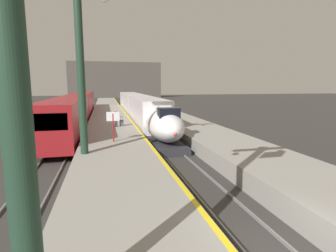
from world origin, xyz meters
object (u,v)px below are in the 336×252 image
Objects in this scene: regional_train_adjacent at (77,108)px; station_column_mid at (80,53)px; departure_info_board at (113,121)px; highspeed_train_main at (140,108)px; rolling_suitcase at (122,123)px; passenger_near_edge at (116,117)px.

station_column_mid is (2.20, -19.85, 4.68)m from regional_train_adjacent.
station_column_mid reaches higher than departure_info_board.
regional_train_adjacent is 20.51m from station_column_mid.
highspeed_train_main is 18.06× the size of departure_info_board.
rolling_suitcase is at bearing -62.54° from regional_train_adjacent.
highspeed_train_main is at bearing 70.43° from passenger_near_edge.
highspeed_train_main is 38.98× the size of rolling_suitcase.
regional_train_adjacent is at bearing 117.46° from rolling_suitcase.
rolling_suitcase is (-3.09, -9.88, -0.57)m from highspeed_train_main.
rolling_suitcase is (5.01, -9.64, -0.77)m from regional_train_adjacent.
regional_train_adjacent is 10.98m from passenger_near_edge.
station_column_mid is (-5.90, -20.08, 4.88)m from highspeed_train_main.
passenger_near_edge is at bearing -144.90° from rolling_suitcase.
regional_train_adjacent is 21.66× the size of passenger_near_edge.
rolling_suitcase is at bearing 35.10° from passenger_near_edge.
highspeed_train_main reaches higher than passenger_near_edge.
station_column_mid reaches higher than highspeed_train_main.
rolling_suitcase is at bearing 81.86° from departure_info_board.
rolling_suitcase is (2.81, 10.21, -5.45)m from station_column_mid.
passenger_near_edge is (2.25, 9.81, -4.77)m from station_column_mid.
station_column_mid is at bearing -83.68° from regional_train_adjacent.
highspeed_train_main is 22.65× the size of passenger_near_edge.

